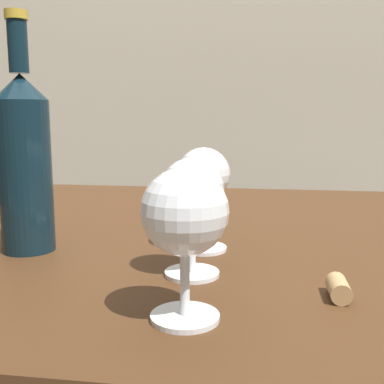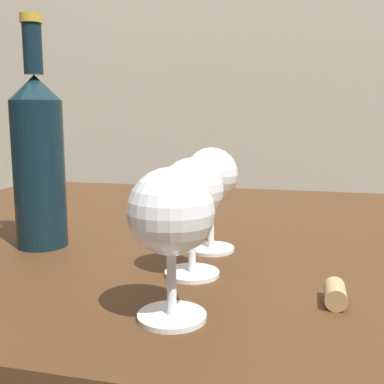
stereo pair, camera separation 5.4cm
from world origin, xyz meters
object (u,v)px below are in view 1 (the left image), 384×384
(wine_glass_amber, at_px, (192,194))
(wine_bottle, at_px, (24,159))
(wine_glass_chardonnay, at_px, (203,177))
(wine_glass_rose, at_px, (185,217))
(cork, at_px, (339,288))

(wine_glass_amber, distance_m, wine_bottle, 0.25)
(wine_glass_chardonnay, bearing_deg, wine_glass_rose, -87.40)
(wine_glass_rose, xyz_separation_m, wine_glass_chardonnay, (-0.01, 0.23, 0.01))
(wine_glass_rose, distance_m, cork, 0.19)
(wine_glass_rose, distance_m, wine_glass_amber, 0.12)
(wine_glass_amber, relative_size, cork, 3.35)
(wine_glass_rose, bearing_deg, wine_glass_amber, 95.12)
(wine_glass_amber, bearing_deg, wine_glass_chardonnay, 89.72)
(wine_glass_chardonnay, bearing_deg, cork, -44.26)
(wine_glass_rose, xyz_separation_m, wine_bottle, (-0.25, 0.19, 0.03))
(wine_glass_chardonnay, height_order, wine_bottle, wine_bottle)
(wine_glass_rose, distance_m, wine_bottle, 0.32)
(wine_glass_rose, height_order, wine_glass_amber, wine_glass_rose)
(wine_bottle, bearing_deg, cork, -16.62)
(cork, bearing_deg, wine_glass_amber, 163.03)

